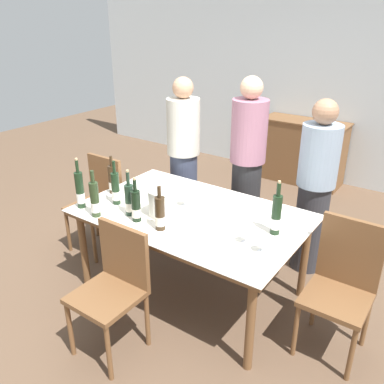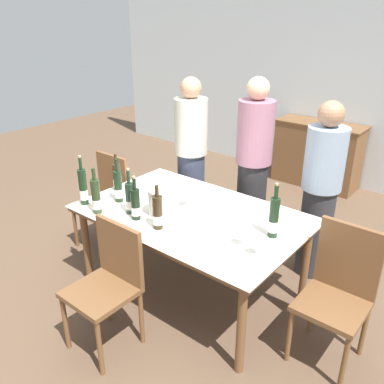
{
  "view_description": "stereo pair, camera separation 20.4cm",
  "coord_description": "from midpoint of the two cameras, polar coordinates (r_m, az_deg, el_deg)",
  "views": [
    {
      "loc": [
        1.65,
        -2.34,
        2.19
      ],
      "look_at": [
        0.0,
        0.0,
        0.92
      ],
      "focal_mm": 38.0,
      "sensor_mm": 36.0,
      "label": 1
    },
    {
      "loc": [
        1.81,
        -2.21,
        2.19
      ],
      "look_at": [
        0.0,
        0.0,
        0.92
      ],
      "focal_mm": 38.0,
      "sensor_mm": 36.0,
      "label": 2
    }
  ],
  "objects": [
    {
      "name": "wine_glass_2",
      "position": [
        3.28,
        0.94,
        -0.45
      ],
      "size": [
        0.09,
        0.09,
        0.14
      ],
      "color": "white",
      "rests_on": "dining_table"
    },
    {
      "name": "chair_right_end",
      "position": [
        2.94,
        21.89,
        -12.27
      ],
      "size": [
        0.42,
        0.42,
        0.95
      ],
      "color": "brown",
      "rests_on": "ground_plane"
    },
    {
      "name": "wine_bottle_7",
      "position": [
        3.21,
        -11.55,
        -0.75
      ],
      "size": [
        0.07,
        0.07,
        0.38
      ],
      "color": "#28381E",
      "rests_on": "dining_table"
    },
    {
      "name": "person_host",
      "position": [
        4.16,
        1.28,
        4.7
      ],
      "size": [
        0.33,
        0.33,
        1.64
      ],
      "color": "#383F56",
      "rests_on": "ground_plane"
    },
    {
      "name": "sideboard_cabinet",
      "position": [
        5.79,
        18.15,
        5.07
      ],
      "size": [
        1.14,
        0.46,
        0.86
      ],
      "color": "brown",
      "rests_on": "ground_plane"
    },
    {
      "name": "wine_glass_0",
      "position": [
        2.68,
        11.32,
        -6.94
      ],
      "size": [
        0.08,
        0.08,
        0.14
      ],
      "color": "white",
      "rests_on": "dining_table"
    },
    {
      "name": "chair_left_end",
      "position": [
        4.09,
        -10.63,
        -0.39
      ],
      "size": [
        0.42,
        0.42,
        0.92
      ],
      "color": "brown",
      "rests_on": "ground_plane"
    },
    {
      "name": "person_guest_left",
      "position": [
        3.85,
        10.06,
        3.18
      ],
      "size": [
        0.33,
        0.33,
        1.69
      ],
      "color": "#262628",
      "rests_on": "ground_plane"
    },
    {
      "name": "wine_bottle_3",
      "position": [
        3.18,
        -6.9,
        -0.93
      ],
      "size": [
        0.07,
        0.07,
        0.37
      ],
      "color": "#1E3323",
      "rests_on": "dining_table"
    },
    {
      "name": "wine_bottle_0",
      "position": [
        3.38,
        -13.38,
        0.57
      ],
      "size": [
        0.07,
        0.07,
        0.42
      ],
      "color": "black",
      "rests_on": "dining_table"
    },
    {
      "name": "person_guest_right",
      "position": [
        3.64,
        19.1,
        -0.17
      ],
      "size": [
        0.33,
        0.33,
        1.57
      ],
      "color": "#2D2D33",
      "rests_on": "ground_plane"
    },
    {
      "name": "wine_bottle_1",
      "position": [
        3.38,
        -8.61,
        0.67
      ],
      "size": [
        0.07,
        0.07,
        0.37
      ],
      "color": "black",
      "rests_on": "dining_table"
    },
    {
      "name": "dining_table",
      "position": [
        3.23,
        1.81,
        -3.95
      ],
      "size": [
        1.76,
        1.13,
        0.74
      ],
      "color": "brown",
      "rests_on": "ground_plane"
    },
    {
      "name": "ground_plane",
      "position": [
        3.6,
        1.67,
        -13.55
      ],
      "size": [
        12.0,
        12.0,
        0.0
      ],
      "primitive_type": "plane",
      "color": "brown"
    },
    {
      "name": "ice_bucket",
      "position": [
        3.14,
        -2.4,
        -1.25
      ],
      "size": [
        0.22,
        0.22,
        0.22
      ],
      "color": "white",
      "rests_on": "dining_table"
    },
    {
      "name": "chair_near_front",
      "position": [
        2.87,
        -9.49,
        -11.89
      ],
      "size": [
        0.42,
        0.42,
        0.91
      ],
      "color": "brown",
      "rests_on": "ground_plane"
    },
    {
      "name": "back_wall",
      "position": [
        5.79,
        22.24,
        14.41
      ],
      "size": [
        8.0,
        0.1,
        2.8
      ],
      "color": "silver",
      "rests_on": "ground_plane"
    },
    {
      "name": "wine_glass_1",
      "position": [
        2.77,
        9.11,
        -5.7
      ],
      "size": [
        0.08,
        0.08,
        0.14
      ],
      "color": "white",
      "rests_on": "dining_table"
    },
    {
      "name": "wine_bottle_2",
      "position": [
        2.93,
        -2.86,
        -3.02
      ],
      "size": [
        0.07,
        0.07,
        0.34
      ],
      "color": "#332314",
      "rests_on": "dining_table"
    },
    {
      "name": "wine_bottle_6",
      "position": [
        2.89,
        13.41,
        -3.64
      ],
      "size": [
        0.07,
        0.07,
        0.41
      ],
      "color": "black",
      "rests_on": "dining_table"
    },
    {
      "name": "wine_bottle_4",
      "position": [
        3.6,
        -8.89,
        1.92
      ],
      "size": [
        0.07,
        0.07,
        0.34
      ],
      "color": "#332314",
      "rests_on": "dining_table"
    },
    {
      "name": "wine_bottle_5",
      "position": [
        3.08,
        -6.06,
        -1.81
      ],
      "size": [
        0.07,
        0.07,
        0.35
      ],
      "color": "black",
      "rests_on": "dining_table"
    }
  ]
}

